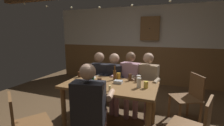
{
  "coord_description": "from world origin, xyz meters",
  "views": [
    {
      "loc": [
        0.94,
        -2.24,
        1.61
      ],
      "look_at": [
        0.0,
        0.24,
        1.1
      ],
      "focal_mm": 25.48,
      "sensor_mm": 36.0,
      "label": 1
    }
  ],
  "objects_px": {
    "table_candle": "(110,88)",
    "wall_dart_cabinet": "(150,29)",
    "person_0": "(98,77)",
    "pint_glass_0": "(130,77)",
    "dining_table": "(110,91)",
    "pint_glass_2": "(139,83)",
    "pint_glass_5": "(146,85)",
    "person_2": "(128,80)",
    "person_4": "(90,104)",
    "condiment_caddy": "(118,82)",
    "bottle_0": "(115,74)",
    "pint_glass_4": "(99,83)",
    "pint_glass_7": "(84,73)",
    "plate_0": "(90,78)",
    "pint_glass_6": "(80,74)",
    "pint_glass_3": "(119,76)",
    "person_1": "(113,79)",
    "chair_empty_far_end": "(189,97)",
    "bottle_1": "(92,80)",
    "chair_empty_near_right": "(25,124)",
    "pint_glass_1": "(139,79)",
    "person_3": "(146,82)"
  },
  "relations": [
    {
      "from": "pint_glass_7",
      "to": "person_2",
      "type": "bearing_deg",
      "value": 19.33
    },
    {
      "from": "table_candle",
      "to": "pint_glass_6",
      "type": "relative_size",
      "value": 0.74
    },
    {
      "from": "table_candle",
      "to": "wall_dart_cabinet",
      "type": "distance_m",
      "value": 3.04
    },
    {
      "from": "chair_empty_far_end",
      "to": "bottle_1",
      "type": "height_order",
      "value": "bottle_1"
    },
    {
      "from": "pint_glass_2",
      "to": "pint_glass_5",
      "type": "distance_m",
      "value": 0.11
    },
    {
      "from": "dining_table",
      "to": "chair_empty_near_right",
      "type": "bearing_deg",
      "value": -124.71
    },
    {
      "from": "pint_glass_5",
      "to": "bottle_1",
      "type": "bearing_deg",
      "value": -165.35
    },
    {
      "from": "person_2",
      "to": "pint_glass_2",
      "type": "bearing_deg",
      "value": 128.21
    },
    {
      "from": "person_4",
      "to": "pint_glass_3",
      "type": "xyz_separation_m",
      "value": [
        0.05,
        1.0,
        0.14
      ]
    },
    {
      "from": "person_0",
      "to": "person_4",
      "type": "relative_size",
      "value": 0.96
    },
    {
      "from": "table_candle",
      "to": "pint_glass_2",
      "type": "height_order",
      "value": "pint_glass_2"
    },
    {
      "from": "dining_table",
      "to": "pint_glass_4",
      "type": "bearing_deg",
      "value": -114.83
    },
    {
      "from": "pint_glass_0",
      "to": "pint_glass_6",
      "type": "distance_m",
      "value": 0.97
    },
    {
      "from": "person_4",
      "to": "person_1",
      "type": "bearing_deg",
      "value": 86.82
    },
    {
      "from": "person_1",
      "to": "pint_glass_6",
      "type": "bearing_deg",
      "value": 48.2
    },
    {
      "from": "dining_table",
      "to": "pint_glass_7",
      "type": "xyz_separation_m",
      "value": [
        -0.69,
        0.34,
        0.17
      ]
    },
    {
      "from": "person_1",
      "to": "pint_glass_6",
      "type": "distance_m",
      "value": 0.7
    },
    {
      "from": "dining_table",
      "to": "person_2",
      "type": "height_order",
      "value": "person_2"
    },
    {
      "from": "chair_empty_near_right",
      "to": "pint_glass_0",
      "type": "relative_size",
      "value": 7.27
    },
    {
      "from": "plate_0",
      "to": "pint_glass_2",
      "type": "distance_m",
      "value": 1.0
    },
    {
      "from": "table_candle",
      "to": "pint_glass_4",
      "type": "height_order",
      "value": "pint_glass_4"
    },
    {
      "from": "person_0",
      "to": "pint_glass_0",
      "type": "bearing_deg",
      "value": 156.44
    },
    {
      "from": "pint_glass_2",
      "to": "person_2",
      "type": "bearing_deg",
      "value": 117.7
    },
    {
      "from": "dining_table",
      "to": "bottle_0",
      "type": "xyz_separation_m",
      "value": [
        -0.01,
        0.27,
        0.22
      ]
    },
    {
      "from": "person_3",
      "to": "pint_glass_2",
      "type": "height_order",
      "value": "person_3"
    },
    {
      "from": "person_1",
      "to": "pint_glass_4",
      "type": "distance_m",
      "value": 0.87
    },
    {
      "from": "plate_0",
      "to": "pint_glass_6",
      "type": "xyz_separation_m",
      "value": [
        -0.21,
        -0.01,
        0.05
      ]
    },
    {
      "from": "person_1",
      "to": "chair_empty_far_end",
      "type": "xyz_separation_m",
      "value": [
        1.47,
        0.01,
        -0.18
      ]
    },
    {
      "from": "chair_empty_far_end",
      "to": "chair_empty_near_right",
      "type": "bearing_deg",
      "value": 103.36
    },
    {
      "from": "pint_glass_5",
      "to": "chair_empty_far_end",
      "type": "bearing_deg",
      "value": 42.99
    },
    {
      "from": "pint_glass_0",
      "to": "dining_table",
      "type": "bearing_deg",
      "value": -131.62
    },
    {
      "from": "person_1",
      "to": "table_candle",
      "type": "height_order",
      "value": "person_1"
    },
    {
      "from": "pint_glass_4",
      "to": "pint_glass_5",
      "type": "relative_size",
      "value": 1.35
    },
    {
      "from": "person_2",
      "to": "chair_empty_far_end",
      "type": "distance_m",
      "value": 1.15
    },
    {
      "from": "person_4",
      "to": "condiment_caddy",
      "type": "relative_size",
      "value": 8.87
    },
    {
      "from": "person_4",
      "to": "bottle_1",
      "type": "height_order",
      "value": "person_4"
    },
    {
      "from": "person_0",
      "to": "pint_glass_3",
      "type": "relative_size",
      "value": 10.73
    },
    {
      "from": "person_2",
      "to": "pint_glass_5",
      "type": "relative_size",
      "value": 11.48
    },
    {
      "from": "person_0",
      "to": "chair_empty_near_right",
      "type": "height_order",
      "value": "person_0"
    },
    {
      "from": "person_1",
      "to": "pint_glass_5",
      "type": "relative_size",
      "value": 11.07
    },
    {
      "from": "pint_glass_2",
      "to": "pint_glass_5",
      "type": "bearing_deg",
      "value": 7.83
    },
    {
      "from": "condiment_caddy",
      "to": "chair_empty_near_right",
      "type": "bearing_deg",
      "value": -126.97
    },
    {
      "from": "pint_glass_4",
      "to": "pint_glass_5",
      "type": "xyz_separation_m",
      "value": [
        0.69,
        0.21,
        -0.02
      ]
    },
    {
      "from": "dining_table",
      "to": "chair_empty_far_end",
      "type": "bearing_deg",
      "value": 26.84
    },
    {
      "from": "chair_empty_near_right",
      "to": "pint_glass_1",
      "type": "relative_size",
      "value": 7.84
    },
    {
      "from": "condiment_caddy",
      "to": "pint_glass_2",
      "type": "xyz_separation_m",
      "value": [
        0.37,
        -0.09,
        0.05
      ]
    },
    {
      "from": "pint_glass_0",
      "to": "pint_glass_4",
      "type": "distance_m",
      "value": 0.62
    },
    {
      "from": "person_0",
      "to": "person_1",
      "type": "xyz_separation_m",
      "value": [
        0.34,
        0.02,
        0.0
      ]
    },
    {
      "from": "condiment_caddy",
      "to": "pint_glass_1",
      "type": "relative_size",
      "value": 1.25
    },
    {
      "from": "person_1",
      "to": "chair_empty_far_end",
      "type": "distance_m",
      "value": 1.48
    }
  ]
}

